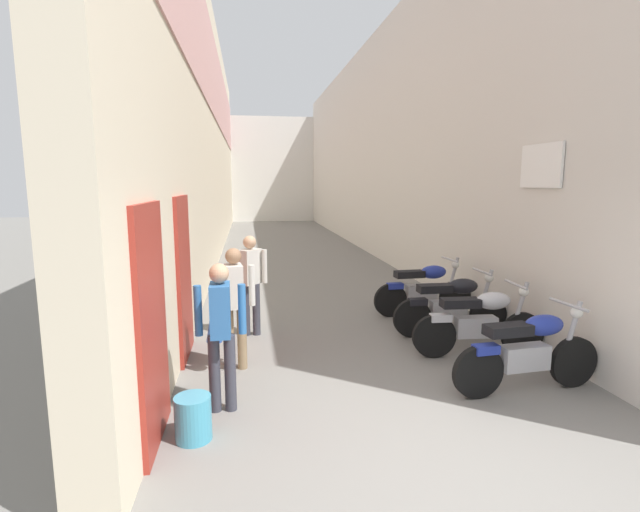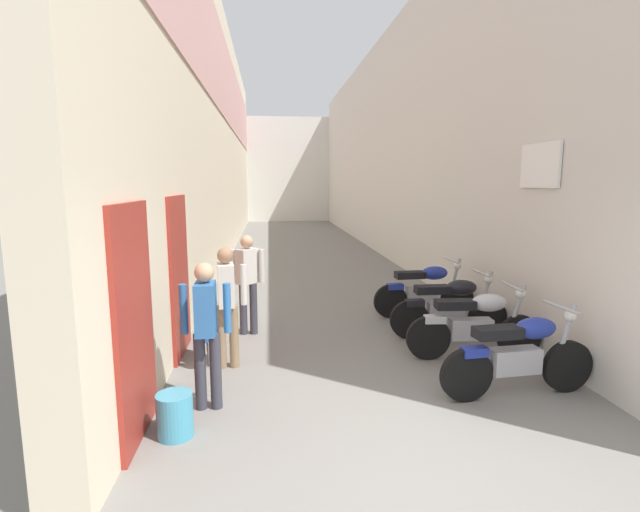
% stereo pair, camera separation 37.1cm
% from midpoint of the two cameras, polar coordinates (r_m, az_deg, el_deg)
% --- Properties ---
extents(ground_plane, '(41.96, 41.96, 0.00)m').
position_cam_midpoint_polar(ground_plane, '(14.32, -3.06, -0.63)').
color(ground_plane, slate).
extents(building_left, '(0.45, 25.96, 7.57)m').
position_cam_midpoint_polar(building_left, '(16.13, -13.65, 13.85)').
color(building_left, beige).
rests_on(building_left, ground).
extents(building_right, '(0.45, 25.96, 7.02)m').
position_cam_midpoint_polar(building_right, '(16.60, 5.58, 12.81)').
color(building_right, beige).
rests_on(building_right, ground).
extents(building_far_end, '(7.94, 2.00, 6.27)m').
position_cam_midpoint_polar(building_far_end, '(30.08, -6.21, 10.33)').
color(building_far_end, silver).
rests_on(building_far_end, ground).
extents(motorcycle_nearest, '(1.85, 0.58, 1.04)m').
position_cam_midpoint_polar(motorcycle_nearest, '(5.83, 22.33, -10.52)').
color(motorcycle_nearest, black).
rests_on(motorcycle_nearest, ground).
extents(motorcycle_second, '(1.85, 0.58, 1.04)m').
position_cam_midpoint_polar(motorcycle_second, '(6.78, 17.34, -7.53)').
color(motorcycle_second, black).
rests_on(motorcycle_second, ground).
extents(motorcycle_third, '(1.85, 0.58, 1.04)m').
position_cam_midpoint_polar(motorcycle_third, '(7.58, 14.32, -5.68)').
color(motorcycle_third, black).
rests_on(motorcycle_third, ground).
extents(motorcycle_fourth, '(1.85, 0.58, 1.04)m').
position_cam_midpoint_polar(motorcycle_fourth, '(8.63, 11.30, -3.79)').
color(motorcycle_fourth, black).
rests_on(motorcycle_fourth, ground).
extents(pedestrian_by_doorway, '(0.52, 0.34, 1.57)m').
position_cam_midpoint_polar(pedestrian_by_doorway, '(5.01, -14.04, -8.28)').
color(pedestrian_by_doorway, '#383842').
rests_on(pedestrian_by_doorway, ground).
extents(pedestrian_mid_alley, '(0.52, 0.36, 1.57)m').
position_cam_midpoint_polar(pedestrian_mid_alley, '(6.07, -12.06, -5.17)').
color(pedestrian_mid_alley, '#8C7251').
rests_on(pedestrian_mid_alley, ground).
extents(pedestrian_further_down, '(0.52, 0.38, 1.57)m').
position_cam_midpoint_polar(pedestrian_further_down, '(7.37, -9.86, -2.61)').
color(pedestrian_further_down, '#383842').
rests_on(pedestrian_further_down, ground).
extents(water_jug_near_door, '(0.34, 0.34, 0.42)m').
position_cam_midpoint_polar(water_jug_near_door, '(4.81, -17.38, -18.26)').
color(water_jug_near_door, '#4299B7').
rests_on(water_jug_near_door, ground).
extents(umbrella_leaning, '(0.20, 0.35, 0.97)m').
position_cam_midpoint_polar(umbrella_leaning, '(6.03, -14.52, -7.71)').
color(umbrella_leaning, '#4C4C4C').
rests_on(umbrella_leaning, ground).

